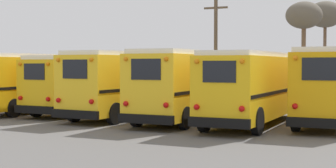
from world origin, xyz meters
The scene contains 11 objects.
ground_plane centered at (0.00, 0.00, 0.00)m, with size 160.00×160.00×0.00m, color #5B5956.
school_bus_0 centered at (-8.04, 0.19, 1.75)m, with size 2.59×10.27×3.24m.
school_bus_1 centered at (-4.83, 0.82, 1.69)m, with size 2.72×10.12×3.11m.
school_bus_2 centered at (-1.61, 0.10, 1.78)m, with size 3.04×10.78×3.29m.
school_bus_3 centered at (1.61, -0.33, 1.79)m, with size 2.67×10.43×3.30m.
school_bus_4 centered at (4.83, -1.07, 1.75)m, with size 2.54×9.55×3.20m.
school_bus_5 centered at (8.04, 0.90, 1.81)m, with size 2.61×10.04×3.33m.
utility_pole centered at (-1.90, 12.04, 4.03)m, with size 1.80×0.27×7.70m.
bare_tree_0 centered at (3.94, 14.48, 6.07)m, with size 2.62×2.62×7.19m.
bare_tree_1 centered at (4.66, 19.37, 6.57)m, with size 2.81×2.81×7.71m.
fence_line centered at (0.00, 6.99, 0.99)m, with size 24.15×0.06×1.42m.
Camera 1 is at (11.33, -23.27, 2.69)m, focal length 55.00 mm.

